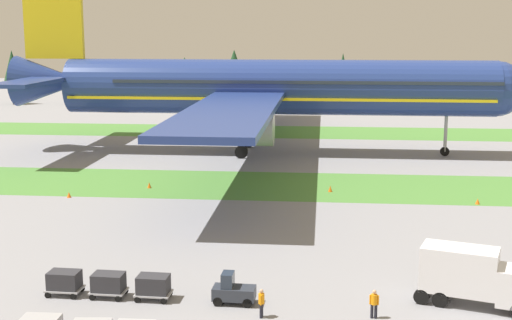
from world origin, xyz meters
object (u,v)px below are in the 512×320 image
(baggage_tug, at_px, (233,291))
(catering_truck, at_px, (475,275))
(cargo_dolly_lead, at_px, (153,285))
(ground_crew_marshaller, at_px, (261,302))
(taxiway_marker_2, at_px, (69,195))
(taxiway_marker_0, at_px, (330,189))
(airliner, at_px, (263,87))
(taxiway_marker_1, at_px, (478,201))
(cargo_dolly_second, at_px, (108,283))
(ground_crew_loader, at_px, (374,303))
(taxiway_marker_3, at_px, (149,185))
(cargo_dolly_third, at_px, (64,281))

(baggage_tug, height_order, catering_truck, catering_truck)
(cargo_dolly_lead, height_order, ground_crew_marshaller, ground_crew_marshaller)
(taxiway_marker_2, bearing_deg, taxiway_marker_0, 10.83)
(baggage_tug, bearing_deg, airliner, -174.90)
(catering_truck, distance_m, taxiway_marker_1, 26.56)
(cargo_dolly_second, relative_size, taxiway_marker_1, 4.15)
(cargo_dolly_second, relative_size, ground_crew_marshaller, 1.30)
(cargo_dolly_second, bearing_deg, baggage_tug, 90.00)
(ground_crew_loader, xyz_separation_m, taxiway_marker_3, (-21.35, 32.25, -0.63))
(cargo_dolly_third, bearing_deg, cargo_dolly_second, 90.00)
(airliner, bearing_deg, cargo_dolly_lead, -2.40)
(cargo_dolly_second, bearing_deg, ground_crew_marshaller, 79.44)
(airliner, height_order, cargo_dolly_lead, airliner)
(airliner, height_order, ground_crew_loader, airliner)
(baggage_tug, relative_size, ground_crew_marshaller, 1.52)
(airliner, xyz_separation_m, taxiway_marker_0, (8.91, -22.56, -8.67))
(catering_truck, bearing_deg, airliner, -143.83)
(cargo_dolly_second, relative_size, taxiway_marker_0, 3.40)
(airliner, height_order, taxiway_marker_3, airliner)
(cargo_dolly_lead, height_order, ground_crew_loader, ground_crew_loader)
(cargo_dolly_third, height_order, catering_truck, catering_truck)
(cargo_dolly_lead, distance_m, ground_crew_marshaller, 7.26)
(airliner, distance_m, taxiway_marker_1, 36.16)
(taxiway_marker_2, bearing_deg, airliner, 58.00)
(cargo_dolly_lead, xyz_separation_m, taxiway_marker_2, (-14.84, 25.66, -0.64))
(baggage_tug, height_order, cargo_dolly_second, baggage_tug)
(ground_crew_marshaller, height_order, ground_crew_loader, same)
(ground_crew_marshaller, bearing_deg, taxiway_marker_0, -2.48)
(baggage_tug, bearing_deg, cargo_dolly_second, -90.00)
(airliner, bearing_deg, taxiway_marker_3, -24.21)
(catering_truck, bearing_deg, cargo_dolly_lead, -69.63)
(ground_crew_marshaller, relative_size, taxiway_marker_1, 3.20)
(baggage_tug, relative_size, taxiway_marker_0, 3.99)
(baggage_tug, bearing_deg, taxiway_marker_3, -155.05)
(ground_crew_loader, height_order, taxiway_marker_2, ground_crew_loader)
(catering_truck, bearing_deg, taxiway_marker_0, -146.40)
(catering_truck, xyz_separation_m, taxiway_marker_0, (-8.38, 29.81, -1.62))
(taxiway_marker_1, bearing_deg, cargo_dolly_third, -139.64)
(airliner, distance_m, cargo_dolly_third, 54.21)
(baggage_tug, distance_m, ground_crew_loader, 8.59)
(catering_truck, xyz_separation_m, ground_crew_loader, (-6.17, -2.48, -1.01))
(cargo_dolly_lead, bearing_deg, airliner, 179.71)
(taxiway_marker_2, bearing_deg, baggage_tug, -52.46)
(taxiway_marker_2, bearing_deg, ground_crew_loader, -43.93)
(ground_crew_marshaller, distance_m, taxiway_marker_0, 33.07)
(baggage_tug, relative_size, cargo_dolly_second, 1.17)
(ground_crew_marshaller, bearing_deg, taxiway_marker_2, 43.16)
(cargo_dolly_second, height_order, taxiway_marker_0, cargo_dolly_second)
(baggage_tug, relative_size, taxiway_marker_1, 4.87)
(airliner, distance_m, ground_crew_marshaller, 56.11)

